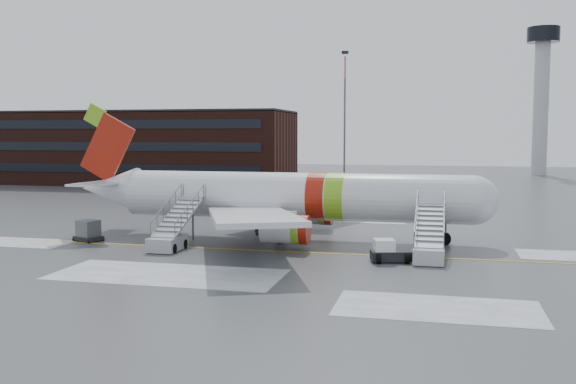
% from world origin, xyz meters
% --- Properties ---
extents(ground, '(260.00, 260.00, 0.00)m').
position_xyz_m(ground, '(0.00, 0.00, 0.00)').
color(ground, '#494C4F').
rests_on(ground, ground).
extents(airliner, '(35.03, 32.97, 11.18)m').
position_xyz_m(airliner, '(-2.44, 4.77, 3.42)').
color(airliner, silver).
rests_on(airliner, ground).
extents(airstair_fwd, '(2.05, 7.70, 3.48)m').
position_xyz_m(airstair_fwd, '(9.39, -1.76, 1.06)').
color(airstair_fwd, '#B2B4BA').
rests_on(airstair_fwd, ground).
extents(airstair_aft, '(2.05, 7.70, 3.48)m').
position_xyz_m(airstair_aft, '(-9.32, -1.76, 1.06)').
color(airstair_aft, '#A4A6AB').
rests_on(airstair_aft, ground).
extents(pushback_tug, '(2.92, 2.46, 1.51)m').
position_xyz_m(pushback_tug, '(6.76, -2.97, 0.67)').
color(pushback_tug, black).
rests_on(pushback_tug, ground).
extents(uld_container, '(2.44, 2.12, 1.67)m').
position_xyz_m(uld_container, '(-17.15, -0.13, 0.78)').
color(uld_container, black).
rests_on(uld_container, ground).
extents(terminal_building, '(62.00, 16.11, 12.30)m').
position_xyz_m(terminal_building, '(-45.00, 54.98, 6.20)').
color(terminal_building, '#3F1E16').
rests_on(terminal_building, ground).
extents(control_tower, '(6.40, 6.40, 30.00)m').
position_xyz_m(control_tower, '(30.00, 95.00, 18.75)').
color(control_tower, '#B2B5BA').
rests_on(control_tower, ground).
extents(light_mast_far_n, '(1.20, 1.20, 24.25)m').
position_xyz_m(light_mast_far_n, '(-8.00, 78.00, 13.84)').
color(light_mast_far_n, '#595B60').
rests_on(light_mast_far_n, ground).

